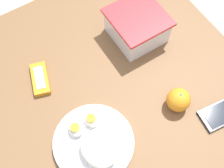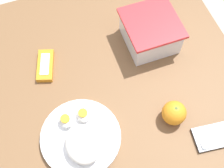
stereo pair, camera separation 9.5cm
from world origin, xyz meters
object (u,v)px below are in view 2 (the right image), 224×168
object	(u,v)px
orange_fruit	(174,113)
candy_bar	(45,66)
rice_plate	(81,138)
cell_phone	(219,135)
food_container	(150,33)

from	to	relation	value
orange_fruit	candy_bar	distance (m)	0.43
rice_plate	candy_bar	distance (m)	0.28
orange_fruit	rice_plate	bearing A→B (deg)	-94.82
candy_bar	cell_phone	world-z (taller)	candy_bar
candy_bar	rice_plate	bearing A→B (deg)	7.83
orange_fruit	food_container	bearing A→B (deg)	171.52
food_container	candy_bar	bearing A→B (deg)	-92.66
food_container	orange_fruit	size ratio (longest dim) A/B	2.45
food_container	cell_phone	distance (m)	0.38
rice_plate	cell_phone	size ratio (longest dim) A/B	1.50
food_container	cell_phone	bearing A→B (deg)	9.17
food_container	candy_bar	xyz separation A→B (m)	(-0.02, -0.35, -0.03)
rice_plate	candy_bar	size ratio (longest dim) A/B	1.89
food_container	cell_phone	xyz separation A→B (m)	(0.38, 0.06, -0.04)
cell_phone	orange_fruit	bearing A→B (deg)	-133.59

